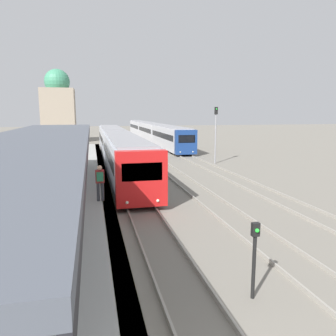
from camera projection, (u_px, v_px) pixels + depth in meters
platform_canopy at (38, 139)px, 12.90m from camera, size 4.00×24.32×3.12m
person_on_platform at (100, 180)px, 14.92m from camera, size 0.40×0.40×1.66m
train_near at (117, 146)px, 31.49m from camera, size 2.59×32.20×3.20m
train_far at (152, 131)px, 57.58m from camera, size 2.50×43.99×3.13m
signal_post_near at (254, 253)px, 8.59m from camera, size 0.20×0.22×2.12m
signal_mast_far at (216, 129)px, 31.50m from camera, size 0.28×0.29×5.46m
distant_domed_building at (59, 108)px, 54.38m from camera, size 5.28×5.28×11.97m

